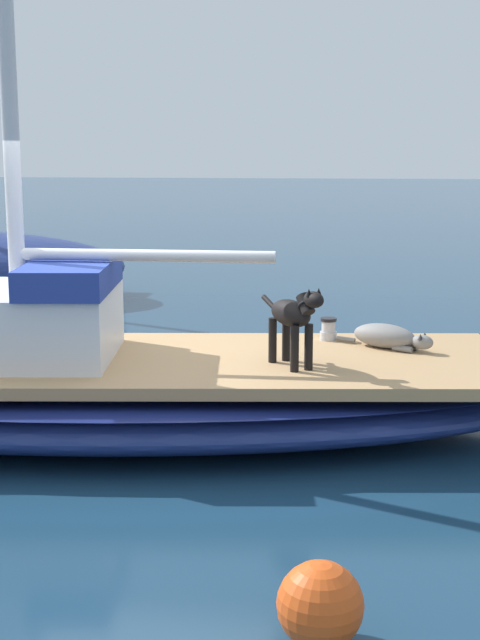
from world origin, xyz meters
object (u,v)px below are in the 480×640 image
object	(u,v)px
dog_grey	(388,337)
deck_winch	(328,330)
sailboat_main	(126,393)
dog_black	(293,317)
mooring_buoy	(320,605)

from	to	relation	value
dog_grey	deck_winch	world-z (taller)	dog_grey
sailboat_main	dog_grey	distance (m)	2.39
dog_black	dog_grey	bearing A→B (deg)	-45.56
sailboat_main	deck_winch	distance (m)	2.00
sailboat_main	deck_winch	size ratio (longest dim) A/B	35.53
sailboat_main	deck_winch	bearing A→B (deg)	-62.39
sailboat_main	dog_black	bearing A→B (deg)	-97.42
mooring_buoy	deck_winch	bearing A→B (deg)	0.51
dog_grey	dog_black	bearing A→B (deg)	134.44
sailboat_main	dog_black	size ratio (longest dim) A/B	9.03
dog_grey	mooring_buoy	distance (m)	3.97
sailboat_main	dog_black	world-z (taller)	dog_black
deck_winch	mooring_buoy	xyz separation A→B (m)	(-4.20, -0.04, -0.54)
deck_winch	mooring_buoy	size ratio (longest dim) A/B	0.48
mooring_buoy	sailboat_main	bearing A→B (deg)	28.27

